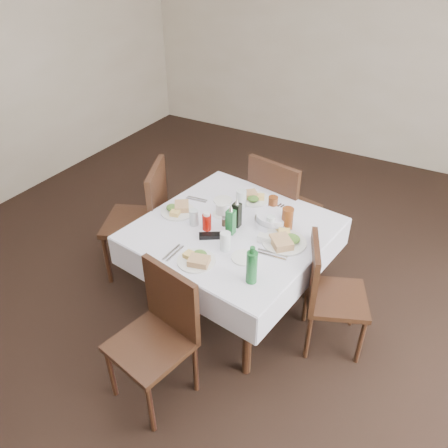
% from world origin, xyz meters
% --- Properties ---
extents(ground_plane, '(7.00, 7.00, 0.00)m').
position_xyz_m(ground_plane, '(0.00, 0.00, 0.00)').
color(ground_plane, black).
extents(room_shell, '(6.04, 7.04, 2.80)m').
position_xyz_m(room_shell, '(0.00, 0.00, 1.71)').
color(room_shell, '#C3B197').
rests_on(room_shell, ground).
extents(dining_table, '(1.39, 1.39, 0.76)m').
position_xyz_m(dining_table, '(-0.04, 0.21, 0.68)').
color(dining_table, black).
rests_on(dining_table, ground).
extents(chair_north, '(0.56, 0.56, 1.00)m').
position_xyz_m(chair_north, '(0.01, 0.95, 0.57)').
color(chair_north, black).
rests_on(chair_north, ground).
extents(chair_south, '(0.51, 0.51, 0.91)m').
position_xyz_m(chair_south, '(-0.08, -0.63, 0.52)').
color(chair_south, black).
rests_on(chair_south, ground).
extents(chair_east, '(0.53, 0.53, 0.86)m').
position_xyz_m(chair_east, '(0.67, 0.22, 0.49)').
color(chair_east, black).
rests_on(chair_east, ground).
extents(chair_west, '(0.62, 0.62, 1.00)m').
position_xyz_m(chair_west, '(-0.88, 0.26, 0.57)').
color(chair_west, black).
rests_on(chair_west, ground).
extents(meal_north, '(0.24, 0.24, 0.05)m').
position_xyz_m(meal_north, '(-0.09, 0.61, 0.78)').
color(meal_north, white).
rests_on(meal_north, dining_table).
extents(meal_south, '(0.25, 0.25, 0.05)m').
position_xyz_m(meal_south, '(-0.05, -0.24, 0.78)').
color(meal_south, white).
rests_on(meal_south, dining_table).
extents(meal_east, '(0.30, 0.30, 0.06)m').
position_xyz_m(meal_east, '(0.35, 0.21, 0.79)').
color(meal_east, white).
rests_on(meal_east, dining_table).
extents(meal_west, '(0.25, 0.25, 0.06)m').
position_xyz_m(meal_west, '(-0.49, 0.19, 0.78)').
color(meal_west, white).
rests_on(meal_west, dining_table).
extents(side_plate_a, '(0.15, 0.15, 0.01)m').
position_xyz_m(side_plate_a, '(-0.28, 0.48, 0.77)').
color(side_plate_a, white).
rests_on(side_plate_a, dining_table).
extents(side_plate_b, '(0.17, 0.17, 0.01)m').
position_xyz_m(side_plate_b, '(0.19, -0.06, 0.77)').
color(side_plate_b, white).
rests_on(side_plate_b, dining_table).
extents(water_n, '(0.08, 0.08, 0.14)m').
position_xyz_m(water_n, '(-0.12, 0.48, 0.83)').
color(water_n, silver).
rests_on(water_n, dining_table).
extents(water_s, '(0.07, 0.07, 0.13)m').
position_xyz_m(water_s, '(0.04, -0.04, 0.83)').
color(water_s, silver).
rests_on(water_s, dining_table).
extents(water_e, '(0.06, 0.06, 0.11)m').
position_xyz_m(water_e, '(0.20, 0.31, 0.82)').
color(water_e, silver).
rests_on(water_e, dining_table).
extents(water_w, '(0.06, 0.06, 0.12)m').
position_xyz_m(water_w, '(-0.30, 0.11, 0.82)').
color(water_w, silver).
rests_on(water_w, dining_table).
extents(iced_tea_a, '(0.07, 0.07, 0.15)m').
position_xyz_m(iced_tea_a, '(0.13, 0.50, 0.83)').
color(iced_tea_a, brown).
rests_on(iced_tea_a, dining_table).
extents(iced_tea_b, '(0.08, 0.08, 0.17)m').
position_xyz_m(iced_tea_b, '(0.29, 0.38, 0.85)').
color(iced_tea_b, brown).
rests_on(iced_tea_b, dining_table).
extents(bread_basket, '(0.25, 0.25, 0.08)m').
position_xyz_m(bread_basket, '(0.18, 0.38, 0.80)').
color(bread_basket, silver).
rests_on(bread_basket, dining_table).
extents(oil_cruet_dark, '(0.06, 0.06, 0.23)m').
position_xyz_m(oil_cruet_dark, '(-0.03, 0.24, 0.86)').
color(oil_cruet_dark, black).
rests_on(oil_cruet_dark, dining_table).
extents(oil_cruet_green, '(0.06, 0.06, 0.23)m').
position_xyz_m(oil_cruet_green, '(-0.02, 0.14, 0.86)').
color(oil_cruet_green, '#1E672E').
rests_on(oil_cruet_green, dining_table).
extents(ketchup_bottle, '(0.06, 0.06, 0.14)m').
position_xyz_m(ketchup_bottle, '(-0.19, 0.10, 0.83)').
color(ketchup_bottle, '#A90F06').
rests_on(ketchup_bottle, dining_table).
extents(salt_shaker, '(0.03, 0.03, 0.08)m').
position_xyz_m(salt_shaker, '(-0.05, 0.15, 0.80)').
color(salt_shaker, white).
rests_on(salt_shaker, dining_table).
extents(pepper_shaker, '(0.03, 0.03, 0.07)m').
position_xyz_m(pepper_shaker, '(-0.11, 0.20, 0.80)').
color(pepper_shaker, '#3F2F1F').
rests_on(pepper_shaker, dining_table).
extents(coffee_mug, '(0.13, 0.13, 0.09)m').
position_xyz_m(coffee_mug, '(-0.19, 0.31, 0.80)').
color(coffee_mug, white).
rests_on(coffee_mug, dining_table).
extents(sunglasses, '(0.16, 0.13, 0.03)m').
position_xyz_m(sunglasses, '(-0.11, 0.02, 0.78)').
color(sunglasses, black).
rests_on(sunglasses, dining_table).
extents(green_bottle, '(0.07, 0.07, 0.25)m').
position_xyz_m(green_bottle, '(0.32, -0.23, 0.87)').
color(green_bottle, '#1E672E').
rests_on(green_bottle, dining_table).
extents(sugar_caddy, '(0.10, 0.07, 0.05)m').
position_xyz_m(sugar_caddy, '(0.23, 0.17, 0.79)').
color(sugar_caddy, white).
rests_on(sugar_caddy, dining_table).
extents(cutlery_n, '(0.07, 0.16, 0.01)m').
position_xyz_m(cutlery_n, '(0.13, 0.58, 0.77)').
color(cutlery_n, silver).
rests_on(cutlery_n, dining_table).
extents(cutlery_s, '(0.05, 0.19, 0.01)m').
position_xyz_m(cutlery_s, '(-0.23, -0.24, 0.77)').
color(cutlery_s, silver).
rests_on(cutlery_s, dining_table).
extents(cutlery_e, '(0.20, 0.07, 0.01)m').
position_xyz_m(cutlery_e, '(0.33, 0.05, 0.77)').
color(cutlery_e, silver).
rests_on(cutlery_e, dining_table).
extents(cutlery_w, '(0.17, 0.06, 0.01)m').
position_xyz_m(cutlery_w, '(-0.46, 0.40, 0.77)').
color(cutlery_w, silver).
rests_on(cutlery_w, dining_table).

